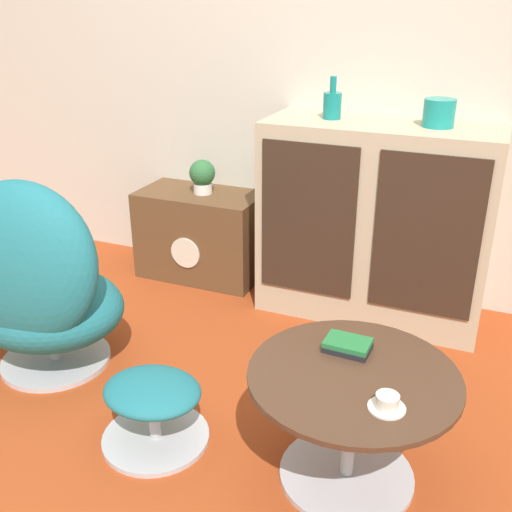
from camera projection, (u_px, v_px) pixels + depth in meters
name	position (u px, v px, depth m)	size (l,w,h in m)	color
ground_plane	(184.00, 462.00, 2.12)	(12.00, 12.00, 0.00)	#9E3D19
wall_back	(331.00, 42.00, 2.97)	(6.40, 0.06, 2.60)	beige
sideboard	(375.00, 222.00, 2.95)	(1.10, 0.48, 0.97)	tan
tv_console	(201.00, 234.00, 3.44)	(0.69, 0.38, 0.50)	brown
egg_chair	(36.00, 288.00, 2.48)	(0.74, 0.69, 0.89)	#B7B7BC
ottoman	(153.00, 403.00, 2.16)	(0.40, 0.40, 0.26)	#B7B7BC
coffee_table	(351.00, 412.00, 1.94)	(0.68, 0.68, 0.42)	#B7B7BC
vase_leftmost	(332.00, 104.00, 2.82)	(0.09, 0.09, 0.20)	#147A75
vase_inner_left	(439.00, 113.00, 2.65)	(0.14, 0.14, 0.12)	teal
potted_plant	(202.00, 175.00, 3.29)	(0.14, 0.14, 0.19)	silver
teacup	(387.00, 403.00, 1.72)	(0.11, 0.11, 0.05)	silver
book_stack	(348.00, 345.00, 2.00)	(0.15, 0.12, 0.04)	black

